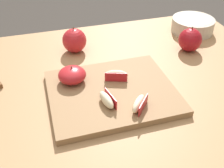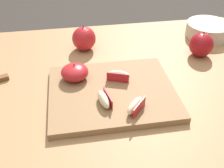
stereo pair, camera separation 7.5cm
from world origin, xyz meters
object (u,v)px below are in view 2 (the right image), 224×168
(apple_half_skin_up, at_px, (75,72))
(apple_wedge_front, at_px, (118,75))
(whole_apple_red_delicious, at_px, (201,45))
(ceramic_fruit_bowl, at_px, (208,29))
(apple_wedge_middle, at_px, (104,99))
(cutting_board, at_px, (112,92))
(apple_wedge_near_knife, at_px, (135,106))
(whole_apple_crimson, at_px, (84,39))

(apple_half_skin_up, height_order, apple_wedge_front, apple_half_skin_up)
(whole_apple_red_delicious, height_order, ceramic_fruit_bowl, whole_apple_red_delicious)
(apple_wedge_middle, bearing_deg, apple_half_skin_up, 118.18)
(apple_wedge_middle, distance_m, whole_apple_red_delicious, 0.43)
(apple_wedge_front, distance_m, ceramic_fruit_bowl, 0.48)
(apple_half_skin_up, height_order, ceramic_fruit_bowl, apple_half_skin_up)
(cutting_board, relative_size, apple_wedge_middle, 4.88)
(cutting_board, height_order, apple_wedge_front, apple_wedge_front)
(apple_wedge_front, bearing_deg, whole_apple_red_delicious, 21.81)
(apple_wedge_front, bearing_deg, ceramic_fruit_bowl, 32.82)
(apple_wedge_near_knife, distance_m, ceramic_fruit_bowl, 0.55)
(apple_half_skin_up, bearing_deg, apple_wedge_front, -12.36)
(apple_wedge_front, height_order, ceramic_fruit_bowl, ceramic_fruit_bowl)
(apple_wedge_front, relative_size, whole_apple_crimson, 0.78)
(apple_wedge_front, bearing_deg, apple_wedge_near_knife, -82.44)
(apple_wedge_middle, bearing_deg, whole_apple_crimson, 94.20)
(cutting_board, relative_size, apple_wedge_near_knife, 5.25)
(cutting_board, relative_size, ceramic_fruit_bowl, 2.11)
(apple_half_skin_up, distance_m, apple_wedge_front, 0.13)
(apple_wedge_near_knife, height_order, whole_apple_crimson, whole_apple_crimson)
(ceramic_fruit_bowl, bearing_deg, apple_wedge_front, -147.18)
(ceramic_fruit_bowl, bearing_deg, cutting_board, -144.62)
(apple_wedge_near_knife, bearing_deg, whole_apple_red_delicious, 41.93)
(cutting_board, distance_m, whole_apple_crimson, 0.29)
(apple_wedge_middle, relative_size, ceramic_fruit_bowl, 0.43)
(apple_wedge_near_knife, distance_m, whole_apple_red_delicious, 0.39)
(apple_half_skin_up, distance_m, whole_apple_crimson, 0.21)
(apple_wedge_near_knife, bearing_deg, apple_wedge_front, 97.56)
(whole_apple_red_delicious, bearing_deg, cutting_board, -153.36)
(apple_half_skin_up, bearing_deg, whole_apple_red_delicious, 12.56)
(apple_wedge_front, xyz_separation_m, whole_apple_crimson, (-0.08, 0.23, 0.01))
(apple_wedge_middle, distance_m, ceramic_fruit_bowl, 0.58)
(whole_apple_crimson, bearing_deg, cutting_board, -78.81)
(whole_apple_red_delicious, xyz_separation_m, ceramic_fruit_bowl, (0.09, 0.13, -0.01))
(apple_wedge_front, distance_m, whole_apple_red_delicious, 0.34)
(cutting_board, distance_m, apple_wedge_middle, 0.07)
(whole_apple_red_delicious, bearing_deg, apple_half_skin_up, -167.44)
(whole_apple_crimson, xyz_separation_m, whole_apple_red_delicious, (0.39, -0.11, -0.00))
(apple_half_skin_up, relative_size, apple_wedge_front, 1.12)
(apple_half_skin_up, bearing_deg, cutting_board, -36.09)
(apple_wedge_middle, height_order, whole_apple_crimson, whole_apple_crimson)
(apple_wedge_middle, height_order, ceramic_fruit_bowl, ceramic_fruit_bowl)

